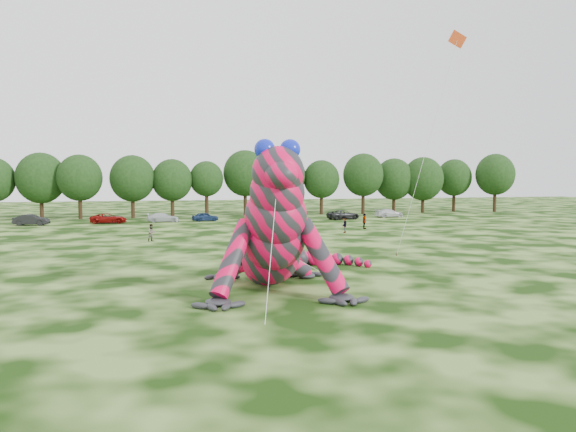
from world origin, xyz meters
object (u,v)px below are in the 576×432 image
(tree_8, at_px, (172,188))
(spectator_2, at_px, (344,224))
(spectator_3, at_px, (364,221))
(car_2, at_px, (109,218))
(spectator_5, at_px, (244,237))
(flying_kite, at_px, (453,56))
(car_7, at_px, (389,213))
(tree_12, at_px, (321,187))
(car_5, at_px, (289,215))
(tree_16, at_px, (454,185))
(tree_6, at_px, (80,187))
(tree_11, at_px, (284,184))
(car_1, at_px, (31,220))
(tree_14, at_px, (394,186))
(tree_17, at_px, (495,183))
(car_6, at_px, (343,215))
(tree_10, at_px, (245,183))
(tree_9, at_px, (207,189))
(tree_5, at_px, (41,186))
(inflatable_gecko, at_px, (268,214))
(car_4, at_px, (205,217))
(tree_13, at_px, (363,184))
(car_3, at_px, (163,217))
(spectator_1, at_px, (152,233))
(tree_15, at_px, (423,185))

(tree_8, distance_m, spectator_2, 34.10)
(spectator_2, distance_m, spectator_3, 5.35)
(car_2, height_order, spectator_5, spectator_5)
(flying_kite, distance_m, car_7, 46.17)
(tree_12, bearing_deg, car_5, -127.96)
(tree_8, height_order, tree_12, tree_12)
(tree_16, bearing_deg, spectator_5, -137.99)
(tree_6, bearing_deg, tree_11, 2.76)
(car_7, bearing_deg, spectator_3, 144.29)
(tree_6, distance_m, car_2, 10.93)
(car_1, relative_size, car_7, 0.97)
(tree_14, bearing_deg, tree_6, -177.71)
(tree_11, xyz_separation_m, tree_17, (38.16, -1.53, 0.11))
(tree_16, bearing_deg, car_2, -168.62)
(tree_11, relative_size, spectator_2, 5.41)
(car_6, height_order, spectator_3, spectator_3)
(car_5, bearing_deg, tree_10, 28.75)
(tree_9, height_order, tree_16, tree_16)
(tree_5, xyz_separation_m, tree_14, (56.59, 0.29, -0.20))
(inflatable_gecko, height_order, tree_16, tree_16)
(car_4, distance_m, car_6, 20.02)
(tree_10, bearing_deg, tree_6, -175.66)
(flying_kite, distance_m, tree_11, 52.04)
(car_7, bearing_deg, tree_11, 53.22)
(tree_12, distance_m, car_7, 12.69)
(tree_5, relative_size, tree_13, 0.97)
(inflatable_gecko, relative_size, car_3, 3.74)
(tree_11, distance_m, spectator_2, 30.63)
(spectator_5, bearing_deg, car_1, 124.95)
(tree_12, bearing_deg, tree_5, 179.07)
(car_7, height_order, spectator_1, spectator_1)
(spectator_3, bearing_deg, tree_17, -42.93)
(tree_10, bearing_deg, tree_8, -172.19)
(tree_13, distance_m, spectator_1, 47.86)
(tree_16, relative_size, car_2, 1.95)
(tree_11, distance_m, spectator_5, 41.99)
(car_1, bearing_deg, tree_14, -68.29)
(inflatable_gecko, relative_size, tree_16, 1.74)
(tree_11, height_order, tree_12, tree_11)
(tree_5, distance_m, tree_12, 43.14)
(tree_15, height_order, spectator_1, tree_15)
(tree_16, height_order, car_4, tree_16)
(tree_8, distance_m, car_5, 19.12)
(tree_5, height_order, tree_15, tree_5)
(car_5, height_order, spectator_5, spectator_5)
(car_2, relative_size, car_3, 1.10)
(spectator_2, distance_m, spectator_5, 15.82)
(spectator_5, bearing_deg, car_2, 110.56)
(tree_6, distance_m, tree_16, 63.06)
(tree_5, height_order, car_7, tree_5)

